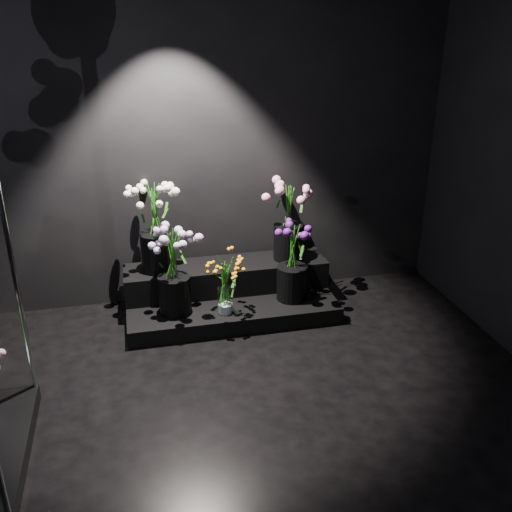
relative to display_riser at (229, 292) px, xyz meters
name	(u,v)px	position (x,y,z in m)	size (l,w,h in m)	color
floor	(265,444)	(-0.09, -1.66, -0.16)	(4.00, 4.00, 0.00)	black
wall_back	(207,136)	(-0.09, 0.34, 1.24)	(4.00, 4.00, 0.00)	black
display_riser	(229,292)	(0.00, 0.00, 0.00)	(1.70, 0.75, 0.38)	black
bouquet_orange_bells	(225,284)	(-0.08, -0.31, 0.24)	(0.32, 0.32, 0.48)	white
bouquet_lilac	(173,267)	(-0.46, -0.21, 0.38)	(0.48, 0.48, 0.68)	black
bouquet_purple	(293,260)	(0.49, -0.19, 0.33)	(0.41, 0.41, 0.64)	black
bouquet_cream_roses	(156,222)	(-0.56, 0.10, 0.64)	(0.47, 0.47, 0.75)	black
bouquet_pink_roses	(289,214)	(0.53, 0.09, 0.62)	(0.49, 0.49, 0.69)	black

